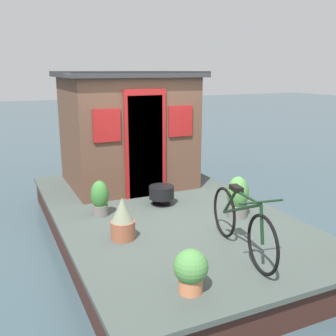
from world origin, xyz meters
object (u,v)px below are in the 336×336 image
houseboat_cabin (127,128)px  potted_plant_fern (123,220)px  potted_plant_ivy (100,199)px  bicycle (241,223)px  potted_plant_succulent (191,270)px  charcoal_grill (162,193)px  potted_plant_rosemary (238,197)px

houseboat_cabin → potted_plant_fern: houseboat_cabin is taller
potted_plant_fern → potted_plant_ivy: 0.93m
bicycle → potted_plant_succulent: bearing=118.6°
houseboat_cabin → potted_plant_succulent: 4.03m
houseboat_cabin → potted_plant_fern: 2.71m
potted_plant_succulent → potted_plant_fern: potted_plant_fern is taller
houseboat_cabin → potted_plant_ivy: bearing=147.6°
bicycle → potted_plant_ivy: (1.88, 1.18, -0.10)m
bicycle → charcoal_grill: bearing=5.0°
bicycle → potted_plant_ivy: bearing=32.2°
potted_plant_rosemary → charcoal_grill: bearing=40.7°
charcoal_grill → potted_plant_succulent: bearing=162.5°
houseboat_cabin → potted_plant_fern: bearing=159.5°
houseboat_cabin → potted_plant_rosemary: houseboat_cabin is taller
potted_plant_rosemary → bicycle: bearing=147.5°
potted_plant_rosemary → houseboat_cabin: bearing=19.9°
potted_plant_fern → potted_plant_ivy: size_ratio=1.03×
houseboat_cabin → bicycle: (-3.37, -0.23, -0.68)m
potted_plant_succulent → charcoal_grill: (2.44, -0.77, -0.04)m
potted_plant_rosemary → potted_plant_ivy: 2.02m
houseboat_cabin → potted_plant_succulent: size_ratio=5.33×
houseboat_cabin → potted_plant_rosemary: (-2.38, -0.86, -0.75)m
potted_plant_fern → charcoal_grill: potted_plant_fern is taller
potted_plant_succulent → bicycle: bearing=-61.4°
bicycle → charcoal_grill: (1.93, 0.17, -0.16)m
charcoal_grill → potted_plant_ivy: bearing=92.8°
potted_plant_ivy → houseboat_cabin: bearing=-32.4°
charcoal_grill → potted_plant_rosemary: bearing=-139.3°
potted_plant_succulent → potted_plant_fern: bearing=7.9°
potted_plant_fern → charcoal_grill: 1.38m
bicycle → potted_plant_fern: size_ratio=2.97×
bicycle → potted_plant_ivy: 2.22m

